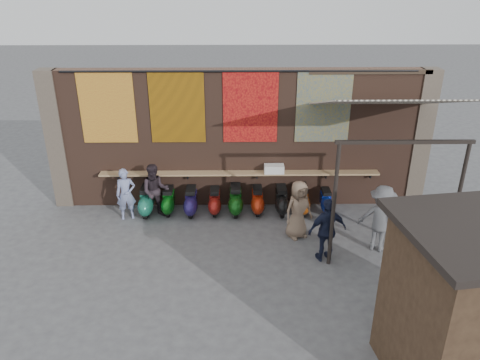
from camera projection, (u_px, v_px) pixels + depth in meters
The scene contains 32 objects.
ground at pixel (241, 250), 11.73m from camera, with size 70.00×70.00×0.00m, color #474749.
brick_wall at pixel (239, 139), 13.37m from camera, with size 10.00×0.40×4.00m, color brown.
pier_left at pixel (57, 140), 13.31m from camera, with size 0.50×0.50×4.00m, color #4C4238.
pier_right at pixel (420, 138), 13.43m from camera, with size 0.50×0.50×4.00m, color #4C4238.
eating_counter at pixel (240, 173), 13.40m from camera, with size 8.00×0.32×0.05m, color #9E7A51.
shelf_box at pixel (274, 169), 13.33m from camera, with size 0.56×0.30×0.23m, color white.
tapestry_redgold at pixel (107, 108), 12.72m from camera, with size 1.50×0.02×2.00m, color maroon.
tapestry_sun at pixel (177, 107), 12.74m from camera, with size 1.50×0.02×2.00m, color orange.
tapestry_orange at pixel (250, 107), 12.76m from camera, with size 1.50×0.02×2.00m, color red.
tapestry_multi at pixel (323, 107), 12.78m from camera, with size 1.50×0.02×2.00m, color navy.
hang_rail at pixel (239, 71), 12.35m from camera, with size 0.06×0.06×9.50m, color black.
scooter_stool_0 at pixel (147, 201), 13.33m from camera, with size 0.39×0.86×0.82m, color #1A6B52, non-canonical shape.
scooter_stool_1 at pixel (169, 201), 13.41m from camera, with size 0.35×0.78×0.74m, color #0C5612, non-canonical shape.
scooter_stool_2 at pixel (191, 202), 13.34m from camera, with size 0.37×0.81×0.77m, color navy, non-canonical shape.
scooter_stool_3 at pixel (215, 201), 13.40m from camera, with size 0.34×0.77×0.73m, color maroon, non-canonical shape.
scooter_stool_4 at pixel (236, 200), 13.36m from camera, with size 0.39×0.86×0.82m, color #0D4510, non-canonical shape.
scooter_stool_5 at pixel (257, 201), 13.43m from camera, with size 0.35×0.79×0.75m, color #A5230C, non-canonical shape.
scooter_stool_6 at pixel (282, 201), 13.39m from camera, with size 0.37×0.82×0.78m, color black, non-canonical shape.
scooter_stool_7 at pixel (302, 200), 13.42m from camera, with size 0.38×0.85×0.81m, color #983F0D, non-canonical shape.
scooter_stool_8 at pixel (326, 201), 13.48m from camera, with size 0.32×0.70×0.67m, color navy, non-canonical shape.
diner_left at pixel (126, 194), 12.97m from camera, with size 0.54×0.36×1.48m, color #7D87B5.
diner_right at pixel (155, 191), 13.05m from camera, with size 0.76×0.60×1.57m, color #292026.
shopper_navy at pixel (327, 230), 11.05m from camera, with size 0.95×0.39×1.62m, color #161B32.
shopper_grey at pixel (381, 219), 11.44m from camera, with size 1.12×0.64×1.74m, color #5D5E63.
shopper_tan at pixel (298, 210), 12.04m from camera, with size 0.77×0.50×1.58m, color #7B624E.
stall_sign at pixel (455, 242), 8.16m from camera, with size 1.20×0.04×0.50m, color gold.
stall_shelf at pixel (444, 290), 8.59m from camera, with size 2.21×0.10×0.06m, color #473321.
awning_canvas at pixel (387, 102), 11.13m from camera, with size 3.20×3.40×0.03m, color beige.
awning_ledger at pixel (371, 72), 12.42m from camera, with size 3.30×0.08×0.12m, color #33261C.
awning_header at pixel (405, 142), 9.96m from camera, with size 3.00×0.08×0.08m, color black.
awning_post_left at pixel (334, 206), 10.57m from camera, with size 0.09×0.09×3.10m, color black.
awning_post_right at pixel (457, 205), 10.60m from camera, with size 0.09×0.09×3.10m, color black.
Camera 1 is at (-0.14, -9.96, 6.44)m, focal length 35.00 mm.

